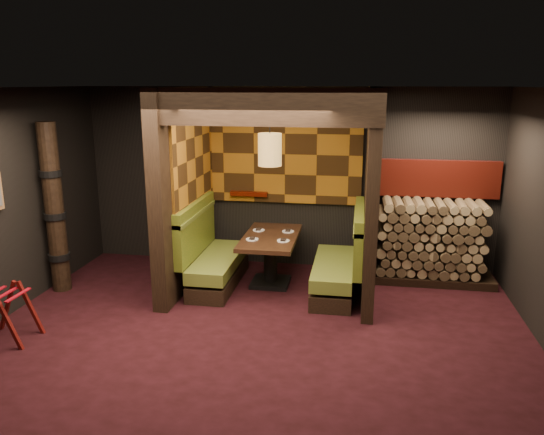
{
  "coord_description": "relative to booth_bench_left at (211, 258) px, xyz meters",
  "views": [
    {
      "loc": [
        1.14,
        -5.49,
        2.91
      ],
      "look_at": [
        0.0,
        1.3,
        1.15
      ],
      "focal_mm": 35.0,
      "sensor_mm": 36.0,
      "label": 1
    }
  ],
  "objects": [
    {
      "name": "firewood_stack",
      "position": [
        3.25,
        0.7,
        0.21
      ],
      "size": [
        1.73,
        0.7,
        1.22
      ],
      "color": "black",
      "rests_on": "floor"
    },
    {
      "name": "mosaic_header",
      "position": [
        3.25,
        1.03,
        1.1
      ],
      "size": [
        1.83,
        0.1,
        0.56
      ],
      "primitive_type": "cube",
      "color": "maroon",
      "rests_on": "wall_back"
    },
    {
      "name": "floor",
      "position": [
        0.96,
        -1.65,
        -0.41
      ],
      "size": [
        6.5,
        5.5,
        0.02
      ],
      "primitive_type": "cube",
      "color": "black",
      "rests_on": "ground"
    },
    {
      "name": "place_settings",
      "position": [
        0.86,
        0.14,
        0.36
      ],
      "size": [
        0.63,
        0.67,
        0.03
      ],
      "color": "white",
      "rests_on": "dining_table"
    },
    {
      "name": "tapa_back_panel",
      "position": [
        0.94,
        1.06,
        1.42
      ],
      "size": [
        2.4,
        0.06,
        1.55
      ],
      "primitive_type": "cube",
      "color": "#9F6015",
      "rests_on": "wall_back"
    },
    {
      "name": "wall_back",
      "position": [
        0.96,
        1.11,
        1.02
      ],
      "size": [
        6.5,
        0.02,
        2.85
      ],
      "primitive_type": "cube",
      "color": "black",
      "rests_on": "ground"
    },
    {
      "name": "booth_bench_right",
      "position": [
        1.89,
        0.0,
        0.0
      ],
      "size": [
        0.68,
        1.6,
        1.14
      ],
      "color": "black",
      "rests_on": "floor"
    },
    {
      "name": "booth_bench_left",
      "position": [
        0.0,
        0.0,
        0.0
      ],
      "size": [
        0.68,
        1.6,
        1.14
      ],
      "color": "black",
      "rests_on": "floor"
    },
    {
      "name": "partition_left",
      "position": [
        -0.39,
        -0.0,
        1.02
      ],
      "size": [
        0.2,
        2.2,
        2.85
      ],
      "primitive_type": "cube",
      "color": "black",
      "rests_on": "floor"
    },
    {
      "name": "dining_table",
      "position": [
        0.86,
        0.14,
        0.11
      ],
      "size": [
        0.77,
        1.42,
        0.75
      ],
      "color": "black",
      "rests_on": "floor"
    },
    {
      "name": "totem_column",
      "position": [
        -2.09,
        -0.55,
        0.79
      ],
      "size": [
        0.31,
        0.31,
        2.4
      ],
      "color": "black",
      "rests_on": "floor"
    },
    {
      "name": "ceiling",
      "position": [
        0.96,
        -1.65,
        2.46
      ],
      "size": [
        6.5,
        5.5,
        0.02
      ],
      "primitive_type": "cube",
      "color": "black",
      "rests_on": "ground"
    },
    {
      "name": "wall_front",
      "position": [
        0.96,
        -4.41,
        1.02
      ],
      "size": [
        6.5,
        0.02,
        2.85
      ],
      "primitive_type": "cube",
      "color": "black",
      "rests_on": "ground"
    },
    {
      "name": "partition_right",
      "position": [
        2.26,
        0.05,
        1.02
      ],
      "size": [
        0.15,
        2.1,
        2.85
      ],
      "primitive_type": "cube",
      "color": "black",
      "rests_on": "floor"
    },
    {
      "name": "bay_front_post",
      "position": [
        2.35,
        0.31,
        1.02
      ],
      "size": [
        0.08,
        0.08,
        2.85
      ],
      "primitive_type": "cube",
      "color": "black",
      "rests_on": "floor"
    },
    {
      "name": "header_beam",
      "position": [
        0.94,
        -0.95,
        2.23
      ],
      "size": [
        2.85,
        0.18,
        0.44
      ],
      "primitive_type": "cube",
      "color": "black",
      "rests_on": "partition_left"
    },
    {
      "name": "lacquer_shelf",
      "position": [
        0.36,
        1.0,
        0.78
      ],
      "size": [
        0.6,
        0.12,
        0.07
      ],
      "primitive_type": "cube",
      "color": "#4E0F04",
      "rests_on": "wall_back"
    },
    {
      "name": "luggage_rack",
      "position": [
        -1.85,
        -2.07,
        -0.06
      ],
      "size": [
        0.64,
        0.46,
        0.69
      ],
      "color": "#4D0C0A",
      "rests_on": "floor"
    },
    {
      "name": "pendant_lamp",
      "position": [
        0.86,
        0.09,
        1.61
      ],
      "size": [
        0.33,
        0.33,
        1.07
      ],
      "color": "#A57B3A",
      "rests_on": "ceiling"
    },
    {
      "name": "tapa_side_panel",
      "position": [
        -0.27,
        0.17,
        1.45
      ],
      "size": [
        0.04,
        1.85,
        1.45
      ],
      "primitive_type": "cube",
      "color": "#9F6015",
      "rests_on": "partition_left"
    }
  ]
}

